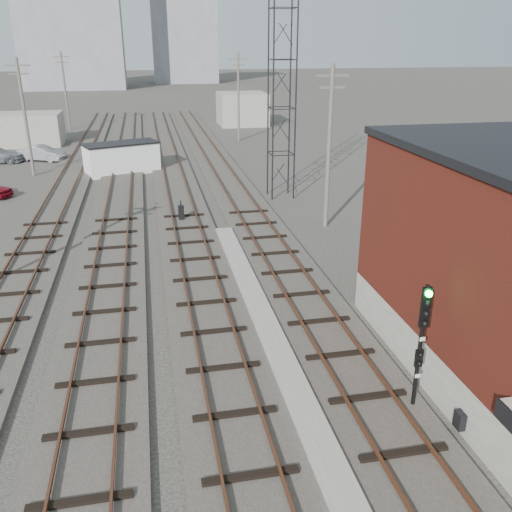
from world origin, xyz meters
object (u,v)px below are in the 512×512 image
object	(u,v)px
site_trailer	(122,158)
car_silver	(42,153)
switch_stand	(181,213)
signal_mast	(421,340)

from	to	relation	value
site_trailer	car_silver	bearing A→B (deg)	118.46
switch_stand	car_silver	xyz separation A→B (m)	(-11.09, 20.56, 0.10)
switch_stand	site_trailer	bearing A→B (deg)	93.52
car_silver	site_trailer	bearing A→B (deg)	-108.67
site_trailer	switch_stand	bearing A→B (deg)	-94.87
signal_mast	car_silver	distance (m)	43.04
signal_mast	switch_stand	distance (m)	19.98
car_silver	signal_mast	bearing A→B (deg)	-134.53
signal_mast	switch_stand	bearing A→B (deg)	105.69
switch_stand	car_silver	size ratio (longest dim) A/B	0.30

